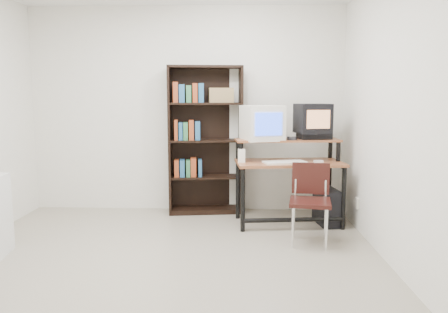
{
  "coord_description": "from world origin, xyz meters",
  "views": [
    {
      "loc": [
        0.65,
        -3.62,
        1.48
      ],
      "look_at": [
        0.51,
        1.1,
        0.82
      ],
      "focal_mm": 35.0,
      "sensor_mm": 36.0,
      "label": 1
    }
  ],
  "objects_px": {
    "computer_desk": "(289,165)",
    "bookshelf": "(205,139)",
    "school_chair": "(310,195)",
    "crt_monitor": "(262,123)",
    "crt_tv": "(313,119)",
    "pc_tower": "(327,206)"
  },
  "relations": [
    {
      "from": "computer_desk",
      "to": "school_chair",
      "type": "height_order",
      "value": "computer_desk"
    },
    {
      "from": "bookshelf",
      "to": "computer_desk",
      "type": "bearing_deg",
      "value": -32.38
    },
    {
      "from": "bookshelf",
      "to": "crt_tv",
      "type": "bearing_deg",
      "value": -22.42
    },
    {
      "from": "crt_monitor",
      "to": "school_chair",
      "type": "relative_size",
      "value": 0.66
    },
    {
      "from": "school_chair",
      "to": "crt_monitor",
      "type": "bearing_deg",
      "value": 131.94
    },
    {
      "from": "school_chair",
      "to": "pc_tower",
      "type": "bearing_deg",
      "value": 73.96
    },
    {
      "from": "computer_desk",
      "to": "bookshelf",
      "type": "height_order",
      "value": "bookshelf"
    },
    {
      "from": "crt_tv",
      "to": "bookshelf",
      "type": "xyz_separation_m",
      "value": [
        -1.29,
        0.37,
        -0.27
      ]
    },
    {
      "from": "crt_monitor",
      "to": "pc_tower",
      "type": "xyz_separation_m",
      "value": [
        0.76,
        -0.08,
        -0.96
      ]
    },
    {
      "from": "crt_monitor",
      "to": "bookshelf",
      "type": "bearing_deg",
      "value": 131.61
    },
    {
      "from": "school_chair",
      "to": "computer_desk",
      "type": "bearing_deg",
      "value": 112.14
    },
    {
      "from": "computer_desk",
      "to": "school_chair",
      "type": "relative_size",
      "value": 1.58
    },
    {
      "from": "pc_tower",
      "to": "bookshelf",
      "type": "height_order",
      "value": "bookshelf"
    },
    {
      "from": "crt_monitor",
      "to": "school_chair",
      "type": "distance_m",
      "value": 1.09
    },
    {
      "from": "school_chair",
      "to": "crt_tv",
      "type": "bearing_deg",
      "value": 89.48
    },
    {
      "from": "crt_tv",
      "to": "school_chair",
      "type": "height_order",
      "value": "crt_tv"
    },
    {
      "from": "crt_monitor",
      "to": "bookshelf",
      "type": "height_order",
      "value": "bookshelf"
    },
    {
      "from": "school_chair",
      "to": "bookshelf",
      "type": "height_order",
      "value": "bookshelf"
    },
    {
      "from": "crt_tv",
      "to": "bookshelf",
      "type": "distance_m",
      "value": 1.37
    },
    {
      "from": "crt_monitor",
      "to": "bookshelf",
      "type": "xyz_separation_m",
      "value": [
        -0.7,
        0.42,
        -0.22
      ]
    },
    {
      "from": "computer_desk",
      "to": "crt_tv",
      "type": "bearing_deg",
      "value": 17.37
    },
    {
      "from": "computer_desk",
      "to": "bookshelf",
      "type": "bearing_deg",
      "value": 148.38
    }
  ]
}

